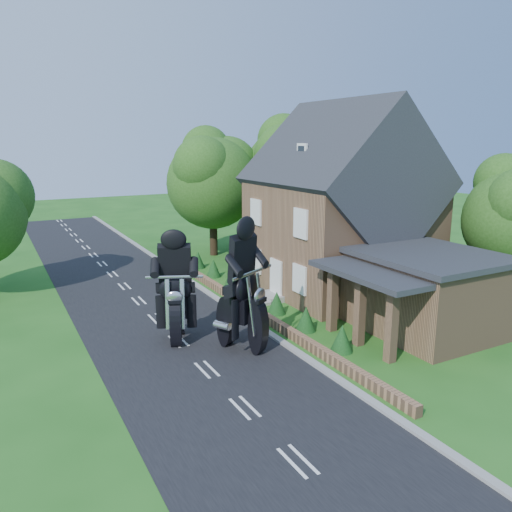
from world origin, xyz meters
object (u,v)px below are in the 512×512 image
garden_wall (248,307)px  house (341,211)px  motorcycle_lead (242,331)px  motorcycle_follow (177,325)px  annex (425,291)px

garden_wall → house: (6.19, 1.00, 4.14)m
motorcycle_lead → motorcycle_follow: bearing=-74.5°
annex → motorcycle_lead: size_ratio=4.10×
house → motorcycle_lead: house is taller
annex → motorcycle_lead: 8.17m
garden_wall → motorcycle_lead: (-2.35, -4.00, 0.60)m
house → motorcycle_follow: 11.50m
annex → motorcycle_follow: 10.66m
annex → motorcycle_follow: size_ratio=4.66×
house → motorcycle_follow: house is taller
annex → motorcycle_lead: bearing=167.2°
garden_wall → annex: size_ratio=3.12×
house → garden_wall: bearing=-170.8°
garden_wall → motorcycle_follow: (-4.31, -1.94, 0.50)m
motorcycle_lead → house: bearing=-177.8°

